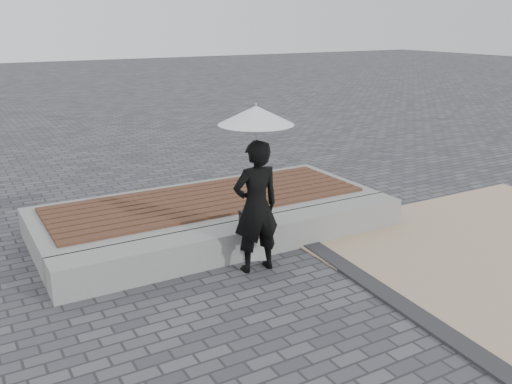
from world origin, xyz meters
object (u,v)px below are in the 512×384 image
seating_ledge (247,239)px  parasol (256,115)px  canvas_tote (256,246)px  handbag (251,218)px  woman (256,207)px

seating_ledge → parasol: (-0.14, -0.48, 1.72)m
seating_ledge → canvas_tote: bearing=-88.1°
handbag → canvas_tote: 0.38m
canvas_tote → handbag: bearing=99.5°
parasol → canvas_tote: parasol is taller
seating_ledge → woman: bearing=-106.4°
parasol → canvas_tote: size_ratio=3.22×
handbag → parasol: bearing=-104.7°
handbag → seating_ledge: bearing=142.0°
woman → handbag: size_ratio=5.49×
woman → parasol: parasol is taller
parasol → woman: bearing=90.0°
seating_ledge → woman: size_ratio=3.07×
woman → canvas_tote: size_ratio=4.67×
parasol → canvas_tote: 1.77m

